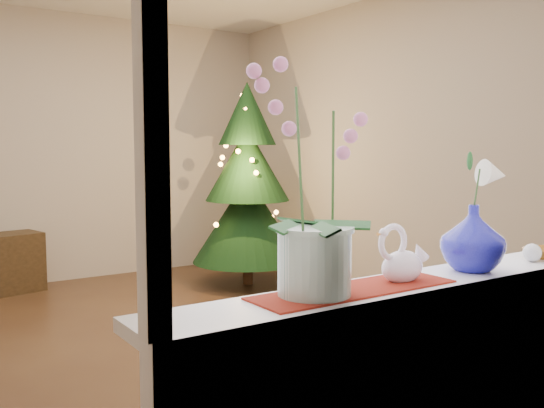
% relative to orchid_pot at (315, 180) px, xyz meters
% --- Properties ---
extents(ground, '(5.00, 5.00, 0.00)m').
position_rel_orchid_pot_xyz_m(ground, '(0.53, 2.36, -1.26)').
color(ground, '#3E2619').
rests_on(ground, ground).
extents(wall_back, '(4.50, 0.10, 2.70)m').
position_rel_orchid_pot_xyz_m(wall_back, '(0.53, 4.86, 0.09)').
color(wall_back, beige).
rests_on(wall_back, ground).
extents(wall_front, '(4.50, 0.10, 2.70)m').
position_rel_orchid_pot_xyz_m(wall_front, '(0.53, -0.14, 0.09)').
color(wall_front, beige).
rests_on(wall_front, ground).
extents(wall_right, '(0.10, 5.00, 2.70)m').
position_rel_orchid_pot_xyz_m(wall_right, '(2.78, 2.36, 0.09)').
color(wall_right, beige).
rests_on(wall_right, ground).
extents(windowsill, '(2.20, 0.26, 0.04)m').
position_rel_orchid_pot_xyz_m(windowsill, '(0.53, -0.01, -0.36)').
color(windowsill, white).
rests_on(windowsill, window_apron).
extents(window_frame, '(2.22, 0.06, 1.60)m').
position_rel_orchid_pot_xyz_m(window_frame, '(0.53, -0.11, 0.44)').
color(window_frame, white).
rests_on(window_frame, windowsill).
extents(runner, '(0.70, 0.20, 0.01)m').
position_rel_orchid_pot_xyz_m(runner, '(0.15, -0.01, -0.34)').
color(runner, maroon).
rests_on(runner, windowsill).
extents(orchid_pot, '(0.24, 0.24, 0.69)m').
position_rel_orchid_pot_xyz_m(orchid_pot, '(0.00, 0.00, 0.00)').
color(orchid_pot, beige).
rests_on(orchid_pot, windowsill).
extents(swan, '(0.24, 0.17, 0.18)m').
position_rel_orchid_pot_xyz_m(swan, '(0.36, -0.01, -0.25)').
color(swan, white).
rests_on(swan, windowsill).
extents(blue_vase, '(0.34, 0.34, 0.27)m').
position_rel_orchid_pot_xyz_m(blue_vase, '(0.70, -0.01, -0.21)').
color(blue_vase, navy).
rests_on(blue_vase, windowsill).
extents(lily, '(0.15, 0.09, 0.20)m').
position_rel_orchid_pot_xyz_m(lily, '(0.70, -0.01, 0.03)').
color(lily, silver).
rests_on(lily, blue_vase).
extents(paperweight, '(0.09, 0.09, 0.07)m').
position_rel_orchid_pot_xyz_m(paperweight, '(1.03, -0.03, -0.31)').
color(paperweight, silver).
rests_on(paperweight, windowsill).
extents(xmas_tree, '(1.34, 1.34, 1.99)m').
position_rel_orchid_pot_xyz_m(xmas_tree, '(2.03, 3.68, -0.27)').
color(xmas_tree, black).
rests_on(xmas_tree, ground).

